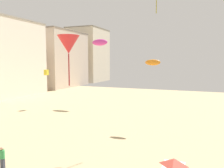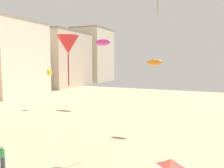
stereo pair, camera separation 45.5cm
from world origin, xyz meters
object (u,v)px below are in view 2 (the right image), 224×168
at_px(kite_yellow_box, 49,72).
at_px(kite_orange_parafoil, 154,62).
at_px(kite_flyer, 2,156).
at_px(kite_red_delta, 68,45).
at_px(kite_magenta_parafoil, 103,42).

bearing_deg(kite_yellow_box, kite_orange_parafoil, -15.05).
distance_m(kite_flyer, kite_red_delta, 9.20).
bearing_deg(kite_magenta_parafoil, kite_yellow_box, -144.03).
xyz_separation_m(kite_magenta_parafoil, kite_orange_parafoil, (11.31, -10.27, -3.38)).
height_order(kite_red_delta, kite_orange_parafoil, kite_red_delta).
relative_size(kite_yellow_box, kite_red_delta, 0.24).
height_order(kite_flyer, kite_orange_parafoil, kite_orange_parafoil).
bearing_deg(kite_orange_parafoil, kite_yellow_box, 164.95).
height_order(kite_flyer, kite_red_delta, kite_red_delta).
distance_m(kite_magenta_parafoil, kite_red_delta, 22.45).
relative_size(kite_flyer, kite_red_delta, 0.44).
bearing_deg(kite_magenta_parafoil, kite_flyer, -81.34).
bearing_deg(kite_red_delta, kite_magenta_parafoil, 109.09).
xyz_separation_m(kite_yellow_box, kite_red_delta, (14.58, -15.85, 2.99)).
bearing_deg(kite_magenta_parafoil, kite_orange_parafoil, -42.24).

